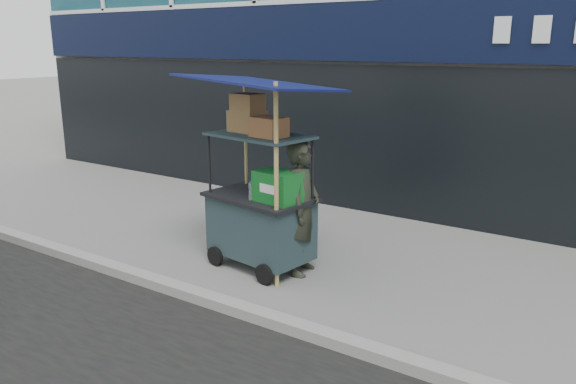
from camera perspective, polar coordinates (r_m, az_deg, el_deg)
The scene contains 4 objects.
ground at distance 6.58m, azimuth -9.35°, elevation -9.78°, with size 80.00×80.00×0.00m, color slate.
curb at distance 6.43m, azimuth -10.60°, elevation -9.88°, with size 80.00×0.18×0.12m, color gray.
vendor_cart at distance 6.88m, azimuth -2.77°, elevation -1.07°, with size 1.93×1.50×2.38m.
vendor_man at distance 6.71m, azimuth 1.49°, elevation -1.66°, with size 0.60×0.39×1.63m, color #262A1F.
Camera 1 is at (4.14, -4.33, 2.72)m, focal length 35.00 mm.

